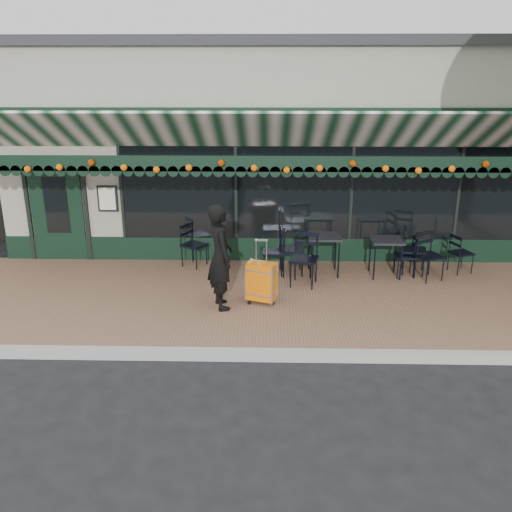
{
  "coord_description": "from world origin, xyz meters",
  "views": [
    {
      "loc": [
        -0.31,
        -7.12,
        3.95
      ],
      "look_at": [
        -0.52,
        1.6,
        1.04
      ],
      "focal_mm": 38.0,
      "sensor_mm": 36.0,
      "label": 1
    }
  ],
  "objects_px": {
    "suitcase": "(261,282)",
    "chair_b_right": "(291,250)",
    "chair_a_left": "(405,256)",
    "cafe_table_a": "(386,243)",
    "cafe_table_b": "(324,239)",
    "chair_a_front": "(429,257)",
    "chair_b_left": "(274,253)",
    "chair_solo": "(194,245)",
    "chair_a_right": "(414,251)",
    "chair_b_front": "(304,260)",
    "woman": "(221,257)",
    "chair_a_extra": "(461,253)"
  },
  "relations": [
    {
      "from": "woman",
      "to": "cafe_table_a",
      "type": "relative_size",
      "value": 2.4
    },
    {
      "from": "cafe_table_a",
      "to": "chair_a_front",
      "type": "xyz_separation_m",
      "value": [
        0.81,
        -0.19,
        -0.21
      ]
    },
    {
      "from": "chair_a_left",
      "to": "chair_a_front",
      "type": "height_order",
      "value": "chair_a_front"
    },
    {
      "from": "chair_a_right",
      "to": "chair_a_extra",
      "type": "distance_m",
      "value": 0.98
    },
    {
      "from": "chair_a_front",
      "to": "chair_b_front",
      "type": "relative_size",
      "value": 0.93
    },
    {
      "from": "chair_solo",
      "to": "chair_a_left",
      "type": "bearing_deg",
      "value": -68.03
    },
    {
      "from": "chair_a_left",
      "to": "chair_b_front",
      "type": "height_order",
      "value": "chair_b_front"
    },
    {
      "from": "cafe_table_a",
      "to": "chair_b_right",
      "type": "height_order",
      "value": "chair_b_right"
    },
    {
      "from": "cafe_table_a",
      "to": "chair_b_right",
      "type": "xyz_separation_m",
      "value": [
        -1.86,
        0.09,
        -0.19
      ]
    },
    {
      "from": "chair_a_right",
      "to": "chair_b_front",
      "type": "bearing_deg",
      "value": 119.91
    },
    {
      "from": "cafe_table_b",
      "to": "chair_a_extra",
      "type": "relative_size",
      "value": 1.0
    },
    {
      "from": "chair_a_front",
      "to": "chair_b_left",
      "type": "height_order",
      "value": "same"
    },
    {
      "from": "chair_a_left",
      "to": "chair_a_extra",
      "type": "distance_m",
      "value": 1.21
    },
    {
      "from": "chair_b_left",
      "to": "chair_solo",
      "type": "distance_m",
      "value": 1.74
    },
    {
      "from": "suitcase",
      "to": "chair_a_extra",
      "type": "relative_size",
      "value": 1.44
    },
    {
      "from": "chair_b_right",
      "to": "chair_b_front",
      "type": "height_order",
      "value": "chair_b_front"
    },
    {
      "from": "cafe_table_a",
      "to": "cafe_table_b",
      "type": "xyz_separation_m",
      "value": [
        -1.21,
        0.08,
        0.04
      ]
    },
    {
      "from": "woman",
      "to": "chair_b_right",
      "type": "bearing_deg",
      "value": -55.85
    },
    {
      "from": "woman",
      "to": "cafe_table_b",
      "type": "height_order",
      "value": "woman"
    },
    {
      "from": "suitcase",
      "to": "cafe_table_b",
      "type": "bearing_deg",
      "value": 71.17
    },
    {
      "from": "suitcase",
      "to": "chair_a_front",
      "type": "height_order",
      "value": "suitcase"
    },
    {
      "from": "chair_a_left",
      "to": "chair_b_right",
      "type": "relative_size",
      "value": 0.82
    },
    {
      "from": "chair_b_right",
      "to": "chair_b_left",
      "type": "bearing_deg",
      "value": 103.02
    },
    {
      "from": "suitcase",
      "to": "cafe_table_a",
      "type": "distance_m",
      "value": 2.84
    },
    {
      "from": "chair_b_left",
      "to": "suitcase",
      "type": "bearing_deg",
      "value": -9.17
    },
    {
      "from": "chair_a_extra",
      "to": "chair_b_front",
      "type": "xyz_separation_m",
      "value": [
        -3.22,
        -0.79,
        0.1
      ]
    },
    {
      "from": "suitcase",
      "to": "chair_b_left",
      "type": "height_order",
      "value": "suitcase"
    },
    {
      "from": "chair_b_left",
      "to": "chair_solo",
      "type": "relative_size",
      "value": 1.04
    },
    {
      "from": "suitcase",
      "to": "chair_a_extra",
      "type": "bearing_deg",
      "value": 42.78
    },
    {
      "from": "suitcase",
      "to": "chair_a_front",
      "type": "xyz_separation_m",
      "value": [
        3.25,
        1.23,
        0.08
      ]
    },
    {
      "from": "chair_a_left",
      "to": "chair_a_right",
      "type": "distance_m",
      "value": 0.28
    },
    {
      "from": "cafe_table_b",
      "to": "chair_a_right",
      "type": "distance_m",
      "value": 1.83
    },
    {
      "from": "chair_a_extra",
      "to": "chair_b_front",
      "type": "distance_m",
      "value": 3.32
    },
    {
      "from": "chair_b_left",
      "to": "chair_b_front",
      "type": "bearing_deg",
      "value": 46.32
    },
    {
      "from": "chair_a_extra",
      "to": "cafe_table_b",
      "type": "bearing_deg",
      "value": 74.47
    },
    {
      "from": "chair_b_right",
      "to": "chair_b_front",
      "type": "relative_size",
      "value": 0.99
    },
    {
      "from": "chair_a_right",
      "to": "chair_b_left",
      "type": "height_order",
      "value": "chair_a_right"
    },
    {
      "from": "chair_b_left",
      "to": "chair_b_right",
      "type": "bearing_deg",
      "value": 106.16
    },
    {
      "from": "chair_a_extra",
      "to": "woman",
      "type": "bearing_deg",
      "value": 92.86
    },
    {
      "from": "cafe_table_b",
      "to": "chair_b_front",
      "type": "bearing_deg",
      "value": -124.06
    },
    {
      "from": "cafe_table_b",
      "to": "chair_a_front",
      "type": "height_order",
      "value": "chair_a_front"
    },
    {
      "from": "suitcase",
      "to": "chair_b_right",
      "type": "xyz_separation_m",
      "value": [
        0.58,
        1.51,
        0.11
      ]
    },
    {
      "from": "chair_a_left",
      "to": "suitcase",
      "type": "bearing_deg",
      "value": -64.21
    },
    {
      "from": "chair_b_right",
      "to": "chair_a_left",
      "type": "bearing_deg",
      "value": -95.54
    },
    {
      "from": "suitcase",
      "to": "chair_a_front",
      "type": "distance_m",
      "value": 3.47
    },
    {
      "from": "woman",
      "to": "suitcase",
      "type": "height_order",
      "value": "woman"
    },
    {
      "from": "cafe_table_a",
      "to": "cafe_table_b",
      "type": "height_order",
      "value": "cafe_table_b"
    },
    {
      "from": "cafe_table_b",
      "to": "chair_a_left",
      "type": "distance_m",
      "value": 1.63
    },
    {
      "from": "cafe_table_b",
      "to": "chair_b_right",
      "type": "height_order",
      "value": "chair_b_right"
    },
    {
      "from": "woman",
      "to": "suitcase",
      "type": "xyz_separation_m",
      "value": [
        0.68,
        0.2,
        -0.53
      ]
    }
  ]
}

